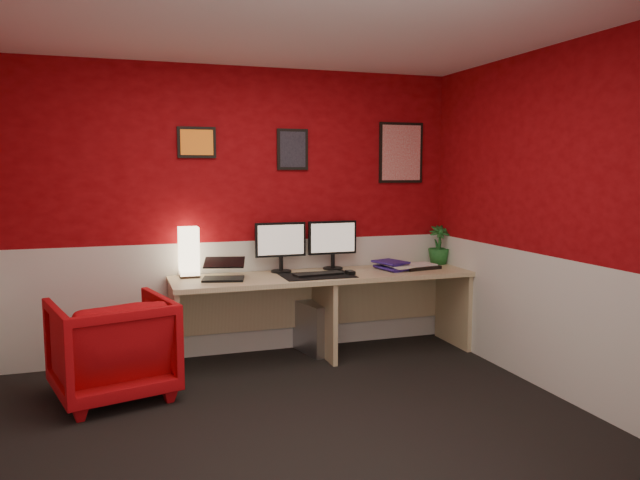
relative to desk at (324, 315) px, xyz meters
The scene contains 25 objects.
ground 1.61m from the desk, 116.63° to the right, with size 4.00×3.50×0.01m, color black.
ceiling 2.65m from the desk, 116.63° to the right, with size 4.00×3.50×0.01m, color white.
wall_back 1.18m from the desk, 153.91° to the left, with size 4.00×0.01×2.50m, color maroon.
wall_front 3.35m from the desk, 102.59° to the right, with size 4.00×0.01×2.50m, color maroon.
wall_right 2.11m from the desk, 47.32° to the right, with size 0.01×3.50×2.50m, color maroon.
wainscot_back 0.79m from the desk, 154.24° to the left, with size 4.00×0.01×1.00m, color silver.
wainscot_right 1.91m from the desk, 47.43° to the right, with size 0.01×3.50×1.00m, color silver.
desk is the anchor object (origin of this frame).
shoji_lamp 1.27m from the desk, 169.37° to the left, with size 0.16×0.16×0.40m, color #FFE5B2.
laptop 0.99m from the desk, behind, with size 0.33×0.23×0.22m, color black.
monitor_left 0.76m from the desk, 147.63° to the left, with size 0.45×0.06×0.58m, color black.
monitor_right 0.71m from the desk, 54.69° to the left, with size 0.45×0.06×0.58m, color black.
desk_mat 0.39m from the desk, 139.20° to the right, with size 0.60×0.38×0.01m, color black.
keyboard 0.39m from the desk, 139.93° to the right, with size 0.42×0.14×0.02m, color black.
mouse 0.45m from the desk, 29.82° to the right, with size 0.06×0.10×0.03m, color black.
book_bottom 0.67m from the desk, ahead, with size 0.24×0.32×0.03m, color navy.
book_middle 0.72m from the desk, ahead, with size 0.20×0.28×0.02m, color silver.
book_top 0.69m from the desk, ahead, with size 0.22×0.29×0.03m, color navy.
zen_tray 0.98m from the desk, ahead, with size 0.35×0.25×0.03m, color black.
potted_plant 1.35m from the desk, ahead, with size 0.20×0.20×0.36m, color #19591E.
pc_tower 0.21m from the desk, 106.68° to the left, with size 0.20×0.45×0.45m, color #99999E.
armchair 1.79m from the desk, 166.21° to the right, with size 0.78×0.80×0.73m, color #B30B10.
art_left 1.83m from the desk, 162.06° to the left, with size 0.32×0.02×0.26m, color orange.
art_center 1.48m from the desk, 119.26° to the left, with size 0.28×0.02×0.36m, color black.
art_right 1.69m from the desk, 20.76° to the left, with size 0.44×0.02×0.56m, color red.
Camera 1 is at (-0.96, -3.51, 1.62)m, focal length 34.33 mm.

